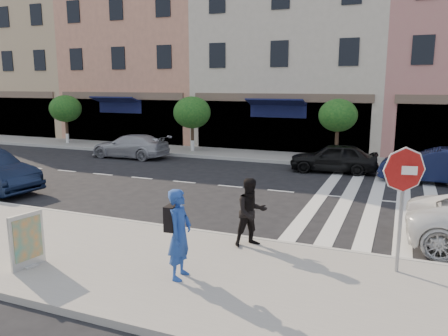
# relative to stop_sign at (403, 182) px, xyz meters

# --- Properties ---
(ground) EXTENTS (120.00, 120.00, 0.00)m
(ground) POSITION_rel_stop_sign_xyz_m (-6.09, 2.28, -2.00)
(ground) COLOR black
(ground) RESTS_ON ground
(sidewalk_near) EXTENTS (60.00, 4.50, 0.15)m
(sidewalk_near) POSITION_rel_stop_sign_xyz_m (-6.09, -1.47, -1.93)
(sidewalk_near) COLOR gray
(sidewalk_near) RESTS_ON ground
(sidewalk_far) EXTENTS (60.00, 3.00, 0.15)m
(sidewalk_far) POSITION_rel_stop_sign_xyz_m (-6.09, 13.28, -1.93)
(sidewalk_far) COLOR gray
(sidewalk_far) RESTS_ON ground
(building_west_far) EXTENTS (12.00, 9.00, 12.00)m
(building_west_far) POSITION_rel_stop_sign_xyz_m (-28.09, 19.28, 4.00)
(building_west_far) COLOR tan
(building_west_far) RESTS_ON ground
(building_west_mid) EXTENTS (10.00, 9.00, 14.00)m
(building_west_mid) POSITION_rel_stop_sign_xyz_m (-17.09, 19.28, 5.00)
(building_west_mid) COLOR tan
(building_west_mid) RESTS_ON ground
(building_centre) EXTENTS (11.00, 9.00, 11.00)m
(building_centre) POSITION_rel_stop_sign_xyz_m (-6.59, 19.28, 3.50)
(building_centre) COLOR beige
(building_centre) RESTS_ON ground
(street_tree_wa) EXTENTS (2.00, 2.00, 3.05)m
(street_tree_wa) POSITION_rel_stop_sign_xyz_m (-20.09, 13.08, 0.33)
(street_tree_wa) COLOR #473323
(street_tree_wa) RESTS_ON sidewalk_far
(street_tree_wb) EXTENTS (2.10, 2.10, 3.06)m
(street_tree_wb) POSITION_rel_stop_sign_xyz_m (-11.09, 13.08, 0.31)
(street_tree_wb) COLOR #473323
(street_tree_wb) RESTS_ON sidewalk_far
(street_tree_c) EXTENTS (1.90, 1.90, 3.04)m
(street_tree_c) POSITION_rel_stop_sign_xyz_m (-3.09, 13.08, 0.36)
(street_tree_c) COLOR #473323
(street_tree_c) RESTS_ON sidewalk_far
(stop_sign) EXTENTS (0.89, 0.19, 2.55)m
(stop_sign) POSITION_rel_stop_sign_xyz_m (0.00, 0.00, 0.00)
(stop_sign) COLOR gray
(stop_sign) RESTS_ON sidewalk_near
(photographer) EXTENTS (0.47, 0.68, 1.78)m
(photographer) POSITION_rel_stop_sign_xyz_m (-3.92, -1.88, -0.96)
(photographer) COLOR navy
(photographer) RESTS_ON sidewalk_near
(walker) EXTENTS (0.99, 0.98, 1.61)m
(walker) POSITION_rel_stop_sign_xyz_m (-3.20, 0.28, -1.05)
(walker) COLOR black
(walker) RESTS_ON sidewalk_near
(poster_board) EXTENTS (0.31, 0.75, 1.15)m
(poster_board) POSITION_rel_stop_sign_xyz_m (-7.05, -2.64, -1.29)
(poster_board) COLOR beige
(poster_board) RESTS_ON sidewalk_near
(car_far_left) EXTENTS (4.32, 1.77, 1.25)m
(car_far_left) POSITION_rel_stop_sign_xyz_m (-13.53, 10.50, -1.38)
(car_far_left) COLOR #A3A3A8
(car_far_left) RESTS_ON ground
(car_far_mid) EXTENTS (3.96, 1.95, 1.30)m
(car_far_mid) POSITION_rel_stop_sign_xyz_m (-2.87, 10.66, -1.35)
(car_far_mid) COLOR black
(car_far_mid) RESTS_ON ground
(car_far_right) EXTENTS (4.34, 1.71, 1.41)m
(car_far_right) POSITION_rel_stop_sign_xyz_m (1.26, 9.88, -1.30)
(car_far_right) COLOR black
(car_far_right) RESTS_ON ground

